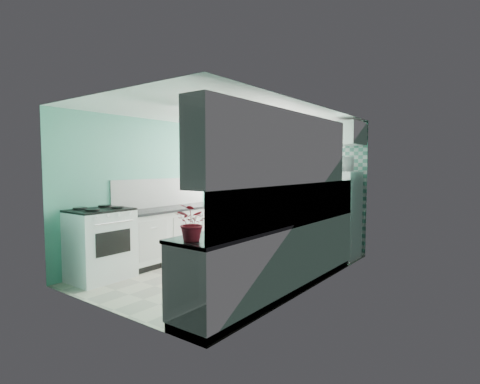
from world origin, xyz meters
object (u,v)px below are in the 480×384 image
Objects in this scene: ceiling_light at (193,120)px; sink at (317,214)px; fruit_bowl at (228,230)px; potted_plant at (193,223)px; microwave at (338,164)px; stove at (100,243)px; fridge at (338,215)px.

ceiling_light is 0.66× the size of sink.
fruit_bowl is (1.20, -0.70, -1.35)m from ceiling_light.
potted_plant is at bearing -90.00° from fruit_bowl.
microwave is at bearing 91.56° from fruit_bowl.
sink is 1.13× the size of microwave.
potted_plant reaches higher than fruit_bowl.
ceiling_light reaches higher than stove.
stove is at bearing -122.28° from fridge.
potted_plant reaches higher than stove.
fruit_bowl is at bearing 90.00° from potted_plant.
microwave reaches higher than potted_plant.
ceiling_light reaches higher than fruit_bowl.
microwave reaches higher than sink.
potted_plant is (1.20, -1.25, -1.20)m from ceiling_light.
ceiling_light is 0.34× the size of stove.
microwave is (1.11, 2.60, -0.61)m from ceiling_light.
fruit_bowl is 0.70× the size of potted_plant.
fruit_bowl is at bearing -89.74° from sink.
sink is 2.23m from fruit_bowl.
ceiling_light is 1.94m from fruit_bowl.
stove is at bearing 54.13° from microwave.
sink is (1.20, 1.52, -1.39)m from ceiling_light.
fridge is at bearing 57.65° from stove.
potted_plant is 0.80× the size of microwave.
sink is (2.40, 2.27, 0.39)m from stove.
sink is 2.03× the size of fruit_bowl.
sink is 1.34m from microwave.
fruit_bowl is at bearing -86.12° from fridge.
microwave is at bearing 91.34° from potted_plant.
ceiling_light reaches higher than fridge.
fruit_bowl is 0.57m from potted_plant.
fridge is at bearing 91.34° from potted_plant.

